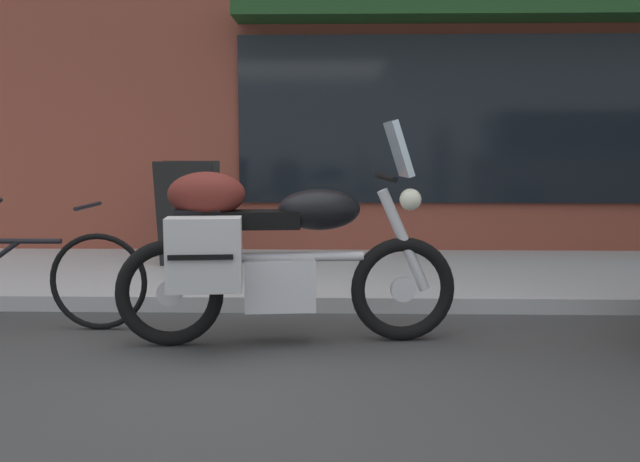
# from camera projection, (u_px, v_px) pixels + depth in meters

# --- Properties ---
(ground_plane) EXTENTS (80.00, 80.00, 0.00)m
(ground_plane) POSITION_uv_depth(u_px,v_px,m) (240.00, 374.00, 3.75)
(ground_plane) COLOR #3C3C3C
(touring_motorcycle) EXTENTS (2.16, 0.80, 1.42)m
(touring_motorcycle) POSITION_uv_depth(u_px,v_px,m) (267.00, 249.00, 4.23)
(touring_motorcycle) COLOR black
(touring_motorcycle) RESTS_ON ground_plane
(parked_bicycle) EXTENTS (1.75, 0.48, 0.92)m
(parked_bicycle) POSITION_uv_depth(u_px,v_px,m) (18.00, 277.00, 4.63)
(parked_bicycle) COLOR black
(parked_bicycle) RESTS_ON ground_plane
(sandwich_board_sign) EXTENTS (0.55, 0.42, 1.00)m
(sandwich_board_sign) POSITION_uv_depth(u_px,v_px,m) (188.00, 214.00, 6.46)
(sandwich_board_sign) COLOR black
(sandwich_board_sign) RESTS_ON sidewalk_curb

